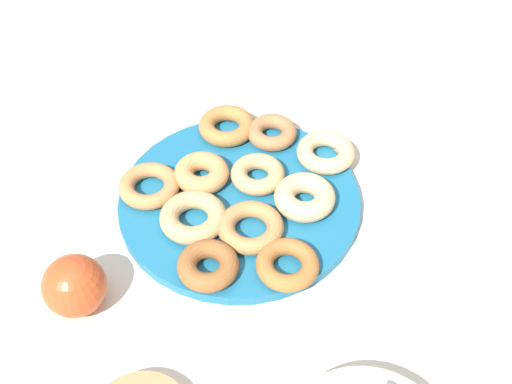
% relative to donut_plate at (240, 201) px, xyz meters
% --- Properties ---
extents(ground_plane, '(2.40, 2.40, 0.00)m').
position_rel_donut_plate_xyz_m(ground_plane, '(0.00, 0.00, -0.01)').
color(ground_plane, beige).
extents(donut_plate, '(0.35, 0.35, 0.02)m').
position_rel_donut_plate_xyz_m(donut_plate, '(0.00, 0.00, 0.00)').
color(donut_plate, '#1E6B93').
rests_on(donut_plate, ground_plane).
extents(donut_0, '(0.11, 0.11, 0.02)m').
position_rel_donut_plate_xyz_m(donut_0, '(-0.13, -0.04, 0.02)').
color(donut_0, '#B27547').
rests_on(donut_0, donut_plate).
extents(donut_1, '(0.09, 0.09, 0.02)m').
position_rel_donut_plate_xyz_m(donut_1, '(0.04, 0.05, 0.02)').
color(donut_1, '#C6844C').
rests_on(donut_1, donut_plate).
extents(donut_2, '(0.11, 0.11, 0.02)m').
position_rel_donut_plate_xyz_m(donut_2, '(0.07, -0.11, 0.02)').
color(donut_2, '#C6844C').
rests_on(donut_2, donut_plate).
extents(donut_3, '(0.11, 0.11, 0.03)m').
position_rel_donut_plate_xyz_m(donut_3, '(0.01, -0.06, 0.02)').
color(donut_3, tan).
rests_on(donut_3, donut_plate).
extents(donut_4, '(0.12, 0.12, 0.03)m').
position_rel_donut_plate_xyz_m(donut_4, '(-0.05, 0.08, 0.02)').
color(donut_4, '#EABC84').
rests_on(donut_4, donut_plate).
extents(donut_5, '(0.11, 0.11, 0.03)m').
position_rel_donut_plate_xyz_m(donut_5, '(0.08, -0.02, 0.02)').
color(donut_5, tan).
rests_on(donut_5, donut_plate).
extents(donut_6, '(0.12, 0.12, 0.02)m').
position_rel_donut_plate_xyz_m(donut_6, '(-0.10, -0.10, 0.02)').
color(donut_6, '#BC7A3D').
rests_on(donut_6, donut_plate).
extents(donut_7, '(0.11, 0.11, 0.03)m').
position_rel_donut_plate_xyz_m(donut_7, '(0.13, 0.05, 0.02)').
color(donut_7, '#995B2D').
rests_on(donut_7, donut_plate).
extents(donut_8, '(0.12, 0.12, 0.02)m').
position_rel_donut_plate_xyz_m(donut_8, '(-0.14, 0.05, 0.02)').
color(donut_8, '#EABC84').
rests_on(donut_8, donut_plate).
extents(donut_9, '(0.10, 0.10, 0.02)m').
position_rel_donut_plate_xyz_m(donut_9, '(0.06, 0.13, 0.02)').
color(donut_9, '#AD6B33').
rests_on(donut_9, donut_plate).
extents(donut_10, '(0.11, 0.11, 0.02)m').
position_rel_donut_plate_xyz_m(donut_10, '(-0.04, 0.00, 0.02)').
color(donut_10, tan).
rests_on(donut_10, donut_plate).
extents(apple, '(0.08, 0.08, 0.08)m').
position_rel_donut_plate_xyz_m(apple, '(0.26, -0.05, 0.03)').
color(apple, '#CC4C23').
rests_on(apple, ground_plane).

